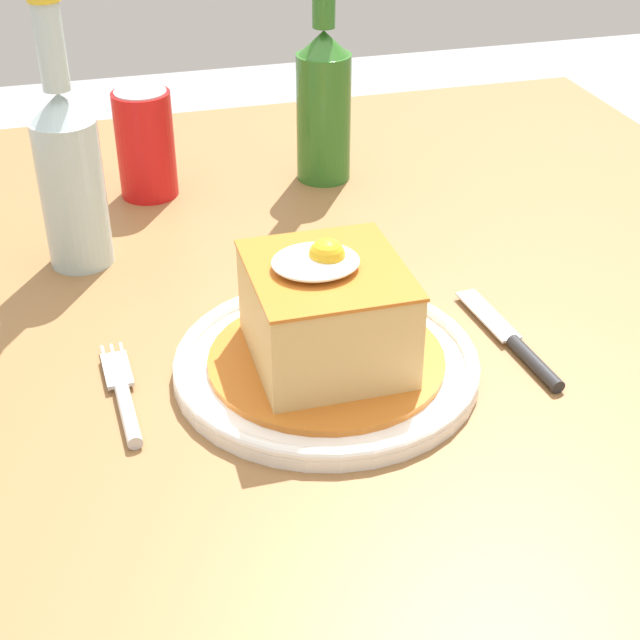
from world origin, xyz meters
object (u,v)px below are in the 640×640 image
fork (124,400)px  beer_bottle_green (324,98)px  knife (521,349)px  beer_bottle_clear (70,171)px  main_plate (326,363)px  soda_can (145,144)px

fork → beer_bottle_green: bearing=55.0°
knife → beer_bottle_clear: beer_bottle_clear is taller
beer_bottle_green → beer_bottle_clear: 0.33m
beer_bottle_green → main_plate: bearing=-105.3°
fork → soda_can: soda_can is taller
soda_can → beer_bottle_clear: size_ratio=0.47×
fork → knife: (0.34, -0.02, 0.00)m
beer_bottle_clear → beer_bottle_green: bearing=25.2°
soda_can → beer_bottle_green: 0.21m
main_plate → soda_can: soda_can is taller
knife → beer_bottle_green: beer_bottle_green is taller
main_plate → fork: size_ratio=1.83×
fork → beer_bottle_clear: bearing=93.9°
main_plate → soda_can: 0.42m
fork → beer_bottle_green: beer_bottle_green is taller
fork → knife: 0.34m
soda_can → beer_bottle_clear: beer_bottle_clear is taller
beer_bottle_clear → fork: bearing=-86.1°
soda_can → beer_bottle_clear: (-0.09, -0.15, 0.04)m
main_plate → beer_bottle_clear: 0.33m
fork → beer_bottle_green: size_ratio=0.53×
soda_can → main_plate: bearing=-75.9°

